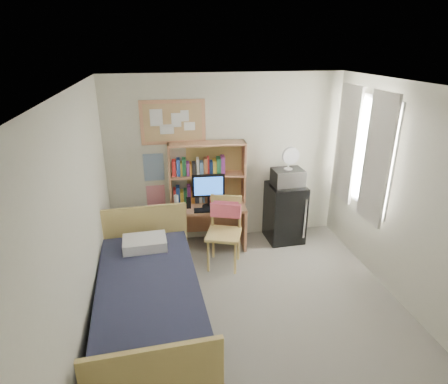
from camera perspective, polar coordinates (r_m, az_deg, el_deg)
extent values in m
cube|color=gray|center=(4.61, 5.32, -18.86)|extent=(3.60, 4.20, 0.02)
cube|color=white|center=(3.52, 6.84, 15.32)|extent=(3.60, 4.20, 0.02)
cube|color=silver|center=(5.80, 0.26, 4.88)|extent=(3.60, 0.04, 2.60)
cube|color=silver|center=(3.83, -21.00, -5.93)|extent=(0.04, 4.20, 2.60)
cube|color=silver|center=(4.70, 27.61, -1.89)|extent=(0.04, 4.20, 2.60)
cube|color=white|center=(5.51, 20.40, 5.83)|extent=(0.10, 1.40, 1.70)
cube|color=beige|center=(5.17, 22.28, 4.57)|extent=(0.04, 0.55, 1.70)
cube|color=beige|center=(5.83, 18.22, 6.94)|extent=(0.04, 0.55, 1.70)
cube|color=tan|center=(5.54, -7.78, 10.51)|extent=(0.94, 0.03, 0.64)
cube|color=#275F9E|center=(5.71, -10.65, 3.71)|extent=(0.30, 0.01, 0.42)
cube|color=#CE2444|center=(5.87, -10.34, -0.65)|extent=(0.28, 0.01, 0.36)
cube|color=tan|center=(5.83, -2.33, -5.14)|extent=(1.14, 0.63, 0.69)
cube|color=#D8BB66|center=(5.25, -0.04, -6.37)|extent=(0.65, 0.65, 1.02)
cube|color=black|center=(6.06, 9.23, -3.09)|extent=(0.57, 0.57, 0.93)
cube|color=#1C1F33|center=(4.37, -11.26, -16.58)|extent=(1.21, 2.27, 0.61)
cube|color=tan|center=(5.65, -2.57, 2.93)|extent=(1.16, 0.37, 0.94)
cube|color=black|center=(5.53, -2.37, 0.15)|extent=(0.48, 0.07, 0.51)
cube|color=black|center=(5.50, -2.23, -2.76)|extent=(0.46, 0.18, 0.02)
cube|color=black|center=(5.59, -5.42, -1.66)|extent=(0.07, 0.07, 0.16)
cube|color=black|center=(5.62, 0.70, -1.42)|extent=(0.07, 0.07, 0.15)
cylinder|color=white|center=(5.54, -7.28, -1.59)|extent=(0.07, 0.07, 0.23)
cube|color=#FF6176|center=(5.30, 0.31, -2.69)|extent=(0.45, 0.27, 0.21)
cube|color=#B9B9BE|center=(5.81, 9.66, 2.19)|extent=(0.47, 0.36, 0.26)
cylinder|color=white|center=(5.72, 9.84, 4.95)|extent=(0.27, 0.27, 0.32)
cube|color=white|center=(4.80, -11.98, -7.59)|extent=(0.55, 0.40, 0.13)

